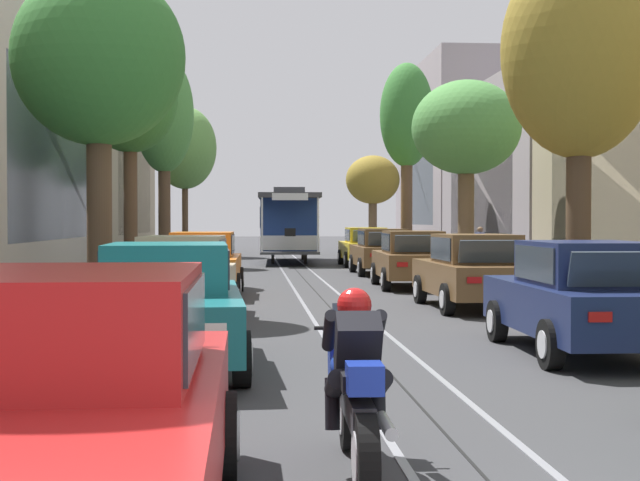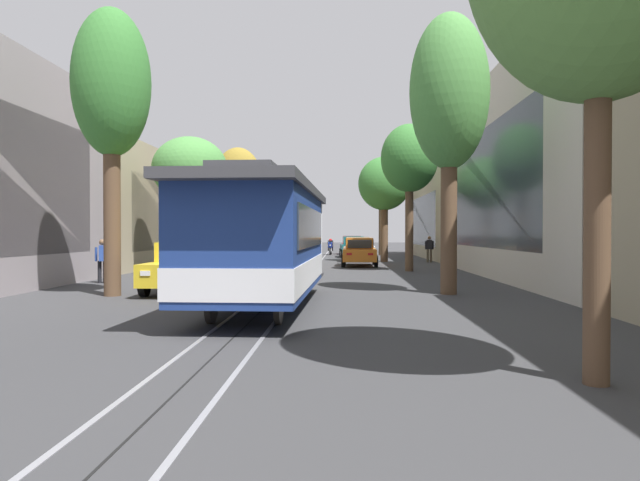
# 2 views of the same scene
# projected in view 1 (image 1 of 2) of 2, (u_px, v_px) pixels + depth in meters

# --- Properties ---
(ground_plane) EXTENTS (160.00, 160.00, 0.00)m
(ground_plane) POSITION_uv_depth(u_px,v_px,m) (308.00, 284.00, 27.08)
(ground_plane) COLOR #38383A
(trolley_track_rails) EXTENTS (1.14, 67.09, 0.01)m
(trolley_track_rails) POSITION_uv_depth(u_px,v_px,m) (301.00, 276.00, 30.97)
(trolley_track_rails) COLOR gray
(trolley_track_rails) RESTS_ON ground
(building_facade_left) EXTENTS (4.94, 58.79, 8.37)m
(building_facade_left) POSITION_uv_depth(u_px,v_px,m) (1.00, 166.00, 31.28)
(building_facade_left) COLOR tan
(building_facade_left) RESTS_ON ground
(building_facade_right) EXTENTS (5.71, 58.79, 10.85)m
(building_facade_right) POSITION_uv_depth(u_px,v_px,m) (563.00, 162.00, 36.01)
(building_facade_right) COLOR tan
(building_facade_right) RESTS_ON ground
(parked_car_red_near_left) EXTENTS (2.02, 4.37, 1.58)m
(parked_car_red_near_left) POSITION_uv_depth(u_px,v_px,m) (62.00, 408.00, 5.22)
(parked_car_red_near_left) COLOR red
(parked_car_red_near_left) RESTS_ON ground
(parked_car_teal_second_left) EXTENTS (2.14, 4.42, 1.58)m
(parked_car_teal_second_left) POSITION_uv_depth(u_px,v_px,m) (167.00, 306.00, 11.49)
(parked_car_teal_second_left) COLOR #196B70
(parked_car_teal_second_left) RESTS_ON ground
(parked_car_beige_mid_left) EXTENTS (2.09, 4.40, 1.58)m
(parked_car_beige_mid_left) POSITION_uv_depth(u_px,v_px,m) (182.00, 278.00, 17.08)
(parked_car_beige_mid_left) COLOR #C1B28E
(parked_car_beige_mid_left) RESTS_ON ground
(parked_car_orange_fourth_left) EXTENTS (2.05, 4.38, 1.58)m
(parked_car_orange_fourth_left) POSITION_uv_depth(u_px,v_px,m) (203.00, 263.00, 22.80)
(parked_car_orange_fourth_left) COLOR orange
(parked_car_orange_fourth_left) RESTS_ON ground
(parked_car_navy_second_right) EXTENTS (2.05, 4.38, 1.58)m
(parked_car_navy_second_right) POSITION_uv_depth(u_px,v_px,m) (584.00, 297.00, 12.78)
(parked_car_navy_second_right) COLOR #19234C
(parked_car_navy_second_right) RESTS_ON ground
(parked_car_brown_mid_right) EXTENTS (2.05, 4.38, 1.58)m
(parked_car_brown_mid_right) POSITION_uv_depth(u_px,v_px,m) (474.00, 271.00, 19.36)
(parked_car_brown_mid_right) COLOR brown
(parked_car_brown_mid_right) RESTS_ON ground
(parked_car_brown_fourth_right) EXTENTS (2.09, 4.40, 1.58)m
(parked_car_brown_fourth_right) POSITION_uv_depth(u_px,v_px,m) (412.00, 259.00, 25.41)
(parked_car_brown_fourth_right) COLOR brown
(parked_car_brown_fourth_right) RESTS_ON ground
(parked_car_brown_fifth_right) EXTENTS (2.00, 4.36, 1.58)m
(parked_car_brown_fifth_right) POSITION_uv_depth(u_px,v_px,m) (382.00, 251.00, 31.71)
(parked_car_brown_fifth_right) COLOR brown
(parked_car_brown_fifth_right) RESTS_ON ground
(parked_car_yellow_sixth_right) EXTENTS (2.01, 4.36, 1.58)m
(parked_car_yellow_sixth_right) POSITION_uv_depth(u_px,v_px,m) (365.00, 247.00, 37.46)
(parked_car_yellow_sixth_right) COLOR gold
(parked_car_yellow_sixth_right) RESTS_ON ground
(street_tree_kerb_left_second) EXTENTS (3.35, 2.79, 6.77)m
(street_tree_kerb_left_second) POSITION_uv_depth(u_px,v_px,m) (99.00, 61.00, 17.75)
(street_tree_kerb_left_second) COLOR brown
(street_tree_kerb_left_second) RESTS_ON ground
(street_tree_kerb_left_mid) EXTENTS (2.77, 2.90, 7.16)m
(street_tree_kerb_left_mid) POSITION_uv_depth(u_px,v_px,m) (130.00, 99.00, 26.67)
(street_tree_kerb_left_mid) COLOR brown
(street_tree_kerb_left_mid) RESTS_ON ground
(street_tree_kerb_left_fourth) EXTENTS (2.40, 2.55, 8.55)m
(street_tree_kerb_left_fourth) POSITION_uv_depth(u_px,v_px,m) (164.00, 118.00, 37.04)
(street_tree_kerb_left_fourth) COLOR brown
(street_tree_kerb_left_fourth) RESTS_ON ground
(street_tree_kerb_left_far) EXTENTS (3.27, 3.46, 7.76)m
(street_tree_kerb_left_far) POSITION_uv_depth(u_px,v_px,m) (185.00, 148.00, 47.41)
(street_tree_kerb_left_far) COLOR brown
(street_tree_kerb_left_far) RESTS_ON ground
(street_tree_kerb_right_second) EXTENTS (3.17, 2.54, 7.43)m
(street_tree_kerb_right_second) POSITION_uv_depth(u_px,v_px,m) (579.00, 55.00, 18.36)
(street_tree_kerb_right_second) COLOR #4C3826
(street_tree_kerb_right_second) RESTS_ON ground
(street_tree_kerb_right_mid) EXTENTS (3.47, 3.63, 6.33)m
(street_tree_kerb_right_mid) POSITION_uv_depth(u_px,v_px,m) (466.00, 130.00, 29.10)
(street_tree_kerb_right_mid) COLOR brown
(street_tree_kerb_right_mid) RESTS_ON ground
(street_tree_kerb_right_fourth) EXTENTS (2.28, 2.30, 8.52)m
(street_tree_kerb_right_fourth) POSITION_uv_depth(u_px,v_px,m) (407.00, 119.00, 38.67)
(street_tree_kerb_right_fourth) COLOR brown
(street_tree_kerb_right_fourth) RESTS_ON ground
(street_tree_kerb_right_far) EXTENTS (2.92, 2.71, 5.39)m
(street_tree_kerb_right_far) POSITION_uv_depth(u_px,v_px,m) (373.00, 181.00, 49.49)
(street_tree_kerb_right_far) COLOR brown
(street_tree_kerb_right_far) RESTS_ON ground
(cable_car_trolley) EXTENTS (2.81, 9.17, 3.28)m
(cable_car_trolley) POSITION_uv_depth(u_px,v_px,m) (288.00, 225.00, 41.32)
(cable_car_trolley) COLOR navy
(cable_car_trolley) RESTS_ON ground
(motorcycle_with_rider) EXTENTS (0.56, 1.99, 1.37)m
(motorcycle_with_rider) POSITION_uv_depth(u_px,v_px,m) (356.00, 387.00, 6.72)
(motorcycle_with_rider) COLOR black
(motorcycle_with_rider) RESTS_ON ground
(pedestrian_on_left_pavement) EXTENTS (0.55, 0.25, 1.73)m
(pedestrian_on_left_pavement) POSITION_uv_depth(u_px,v_px,m) (579.00, 254.00, 24.40)
(pedestrian_on_left_pavement) COLOR black
(pedestrian_on_left_pavement) RESTS_ON ground
(pedestrian_on_right_pavement) EXTENTS (0.55, 0.41, 1.63)m
(pedestrian_on_right_pavement) POSITION_uv_depth(u_px,v_px,m) (480.00, 245.00, 34.75)
(pedestrian_on_right_pavement) COLOR black
(pedestrian_on_right_pavement) RESTS_ON ground
(fire_hydrant) EXTENTS (0.40, 0.22, 0.84)m
(fire_hydrant) POSITION_uv_depth(u_px,v_px,m) (8.00, 350.00, 10.21)
(fire_hydrant) COLOR #B2B2B7
(fire_hydrant) RESTS_ON ground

